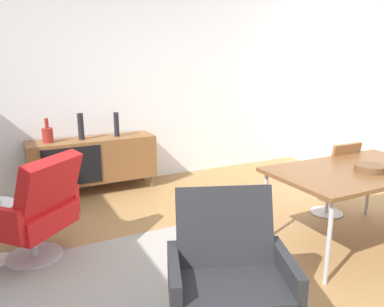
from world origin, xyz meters
TOP-DOWN VIEW (x-y plane):
  - ground_plane at (0.00, 0.00)m, footprint 8.32×8.32m
  - wall_back at (0.00, 2.60)m, footprint 6.80×0.12m
  - sideboard at (-0.41, 2.30)m, footprint 1.60×0.45m
  - vase_cobalt at (-0.08, 2.30)m, footprint 0.07×0.07m
  - vase_sculptural_dark at (-0.54, 2.30)m, footprint 0.07×0.07m
  - vase_ceramic_small at (-0.94, 2.30)m, footprint 0.13×0.13m
  - dining_table at (1.44, -0.24)m, footprint 1.60×0.90m
  - wooden_bowl_on_table at (1.46, -0.35)m, footprint 0.26×0.26m
  - dining_chair_back_right at (1.79, 0.32)m, footprint 0.41×0.43m
  - lounge_chair_red at (-1.23, 0.79)m, footprint 0.91×0.91m
  - armchair_black_shell at (-0.28, -0.79)m, footprint 0.85×0.83m
  - area_rug at (-0.79, -0.01)m, footprint 2.20×1.70m

SIDE VIEW (x-z plane):
  - ground_plane at x=0.00m, z-range 0.00..0.00m
  - area_rug at x=-0.79m, z-range 0.00..0.01m
  - sideboard at x=-0.41m, z-range 0.08..0.80m
  - lounge_chair_red at x=-1.23m, z-range -0.01..0.94m
  - armchair_black_shell at x=-0.28m, z-range -0.01..0.94m
  - dining_chair_back_right at x=1.79m, z-range 0.04..0.90m
  - dining_table at x=1.44m, z-range 0.33..1.07m
  - wooden_bowl_on_table at x=1.46m, z-range 0.74..0.80m
  - vase_ceramic_small at x=-0.94m, z-range 0.67..0.97m
  - vase_cobalt at x=-0.08m, z-range 0.72..1.04m
  - vase_sculptural_dark at x=-0.54m, z-range 0.72..1.05m
  - wall_back at x=0.00m, z-range 0.00..2.80m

